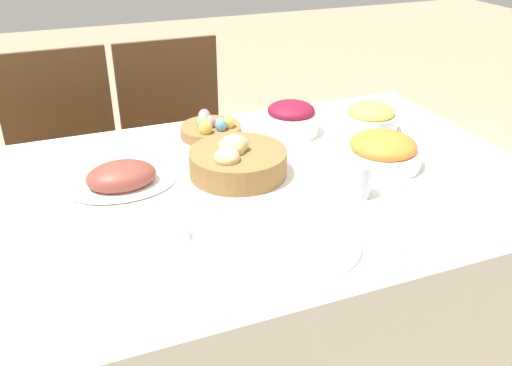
{
  "coord_description": "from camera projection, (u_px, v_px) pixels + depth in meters",
  "views": [
    {
      "loc": [
        -0.44,
        -1.18,
        1.45
      ],
      "look_at": [
        -0.0,
        -0.07,
        0.82
      ],
      "focal_mm": 38.0,
      "sensor_mm": 36.0,
      "label": 1
    }
  ],
  "objects": [
    {
      "name": "butter_dish",
      "position": [
        154.0,
        231.0,
        1.2
      ],
      "size": [
        0.14,
        0.09,
        0.03
      ],
      "color": "white",
      "rests_on": "dining_table"
    },
    {
      "name": "dinner_plate",
      "position": [
        305.0,
        244.0,
        1.17
      ],
      "size": [
        0.24,
        0.24,
        0.01
      ],
      "color": "white",
      "rests_on": "dining_table"
    },
    {
      "name": "bread_basket",
      "position": [
        236.0,
        160.0,
        1.46
      ],
      "size": [
        0.27,
        0.27,
        0.11
      ],
      "color": "olive",
      "rests_on": "dining_table"
    },
    {
      "name": "spoon",
      "position": [
        375.0,
        229.0,
        1.23
      ],
      "size": [
        0.02,
        0.18,
        0.0
      ],
      "rotation": [
        0.0,
        0.0,
        0.05
      ],
      "color": "silver",
      "rests_on": "dining_table"
    },
    {
      "name": "egg_basket",
      "position": [
        211.0,
        129.0,
        1.7
      ],
      "size": [
        0.19,
        0.19,
        0.08
      ],
      "color": "olive",
      "rests_on": "dining_table"
    },
    {
      "name": "beet_salad_bowl",
      "position": [
        291.0,
        118.0,
        1.71
      ],
      "size": [
        0.18,
        0.18,
        0.1
      ],
      "color": "white",
      "rests_on": "dining_table"
    },
    {
      "name": "drinking_cup",
      "position": [
        358.0,
        180.0,
        1.35
      ],
      "size": [
        0.06,
        0.06,
        0.09
      ],
      "color": "silver",
      "rests_on": "dining_table"
    },
    {
      "name": "fork",
      "position": [
        241.0,
        260.0,
        1.13
      ],
      "size": [
        0.02,
        0.18,
        0.0
      ],
      "rotation": [
        0.0,
        0.0,
        -0.05
      ],
      "color": "silver",
      "rests_on": "dining_table"
    },
    {
      "name": "carrot_bowl",
      "position": [
        382.0,
        151.0,
        1.51
      ],
      "size": [
        0.22,
        0.22,
        0.09
      ],
      "color": "white",
      "rests_on": "dining_table"
    },
    {
      "name": "ham_platter",
      "position": [
        122.0,
        178.0,
        1.41
      ],
      "size": [
        0.28,
        0.19,
        0.07
      ],
      "color": "white",
      "rests_on": "dining_table"
    },
    {
      "name": "chair_far_left",
      "position": [
        68.0,
        169.0,
        2.11
      ],
      "size": [
        0.42,
        0.42,
        0.95
      ],
      "rotation": [
        0.0,
        0.0,
        0.01
      ],
      "color": "brown",
      "rests_on": "ground"
    },
    {
      "name": "pineapple_bowl",
      "position": [
        370.0,
        117.0,
        1.74
      ],
      "size": [
        0.18,
        0.18,
        0.09
      ],
      "color": "silver",
      "rests_on": "dining_table"
    },
    {
      "name": "knife",
      "position": [
        364.0,
        232.0,
        1.22
      ],
      "size": [
        0.02,
        0.18,
        0.0
      ],
      "rotation": [
        0.0,
        0.0,
        -0.05
      ],
      "color": "silver",
      "rests_on": "dining_table"
    },
    {
      "name": "dining_table",
      "position": [
        247.0,
        299.0,
        1.61
      ],
      "size": [
        1.58,
        1.0,
        0.78
      ],
      "color": "white",
      "rests_on": "ground"
    },
    {
      "name": "chair_far_center",
      "position": [
        179.0,
        151.0,
        2.25
      ],
      "size": [
        0.42,
        0.42,
        0.95
      ],
      "rotation": [
        0.0,
        0.0,
        -0.0
      ],
      "color": "brown",
      "rests_on": "ground"
    }
  ]
}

